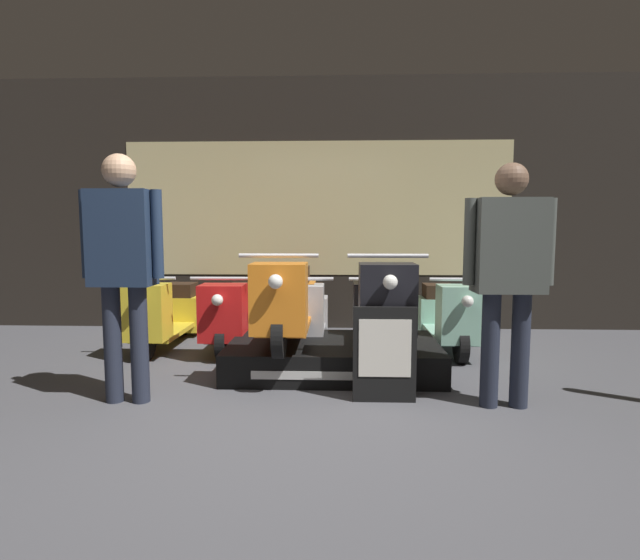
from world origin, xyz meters
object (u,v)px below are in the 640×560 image
object	(u,v)px
scooter_backrow_0	(166,314)
scooter_backrow_2	(305,315)
person_right_browsing	(508,262)
price_sign_board	(385,354)
scooter_backrow_4	(448,316)
scooter_display_left	(287,303)
scooter_backrow_1	(236,315)
person_left_browsing	(123,256)
scooter_display_right	(381,303)
scooter_backrow_3	(376,315)

from	to	relation	value
scooter_backrow_0	scooter_backrow_2	size ratio (longest dim) A/B	1.00
person_right_browsing	price_sign_board	world-z (taller)	person_right_browsing
scooter_backrow_2	scooter_backrow_4	size ratio (longest dim) A/B	1.00
scooter_display_left	scooter_backrow_4	bearing A→B (deg)	29.11
scooter_backrow_2	scooter_backrow_4	distance (m)	1.54
scooter_backrow_1	price_sign_board	world-z (taller)	scooter_backrow_1
scooter_backrow_1	person_left_browsing	bearing A→B (deg)	-103.91
scooter_backrow_1	scooter_backrow_2	xyz separation A→B (m)	(0.77, 0.00, 0.00)
price_sign_board	person_left_browsing	bearing A→B (deg)	-178.13
price_sign_board	scooter_display_right	bearing A→B (deg)	87.52
scooter_backrow_2	person_left_browsing	distance (m)	2.29
scooter_display_left	person_left_browsing	size ratio (longest dim) A/B	0.88
scooter_backrow_0	person_right_browsing	xyz separation A→B (m)	(3.11, -1.80, 0.70)
scooter_backrow_0	scooter_backrow_2	bearing A→B (deg)	0.00
scooter_display_right	person_right_browsing	size ratio (longest dim) A/B	0.92
scooter_backrow_2	price_sign_board	xyz separation A→B (m)	(0.70, -1.73, 0.01)
scooter_display_right	person_left_browsing	bearing A→B (deg)	-155.77
scooter_display_left	person_right_browsing	xyz separation A→B (m)	(1.67, -0.88, 0.43)
person_right_browsing	scooter_display_left	bearing A→B (deg)	152.23
scooter_backrow_1	scooter_backrow_0	bearing A→B (deg)	180.00
scooter_backrow_4	scooter_display_left	bearing A→B (deg)	-150.89
scooter_display_right	scooter_backrow_1	xyz separation A→B (m)	(-1.51, 0.92, -0.27)
price_sign_board	scooter_display_left	bearing A→B (deg)	134.76
scooter_backrow_1	scooter_backrow_2	distance (m)	0.77
person_right_browsing	price_sign_board	size ratio (longest dim) A/B	2.43
person_left_browsing	person_right_browsing	world-z (taller)	person_left_browsing
scooter_backrow_0	scooter_backrow_3	world-z (taller)	same
scooter_display_left	person_right_browsing	size ratio (longest dim) A/B	0.92
price_sign_board	scooter_backrow_0	bearing A→B (deg)	142.31
scooter_backrow_1	price_sign_board	size ratio (longest dim) A/B	2.24
scooter_backrow_0	person_left_browsing	xyz separation A→B (m)	(0.33, -1.80, 0.74)
person_right_browsing	person_left_browsing	bearing A→B (deg)	-180.00
scooter_backrow_3	scooter_backrow_2	bearing A→B (deg)	180.00
person_left_browsing	scooter_backrow_0	bearing A→B (deg)	100.27
scooter_display_right	person_right_browsing	distance (m)	1.28
scooter_backrow_2	scooter_backrow_3	xyz separation A→B (m)	(0.77, 0.00, 0.00)
scooter_display_left	scooter_backrow_0	xyz separation A→B (m)	(-1.44, 0.92, -0.27)
scooter_backrow_0	scooter_backrow_4	world-z (taller)	same
scooter_backrow_1	scooter_backrow_4	world-z (taller)	same
scooter_backrow_4	person_right_browsing	size ratio (longest dim) A/B	0.92
scooter_backrow_0	scooter_backrow_1	bearing A→B (deg)	0.00
scooter_backrow_3	scooter_display_left	bearing A→B (deg)	-133.70
scooter_backrow_0	scooter_display_right	bearing A→B (deg)	-21.91
scooter_backrow_2	scooter_backrow_3	distance (m)	0.77
scooter_display_right	scooter_backrow_4	size ratio (longest dim) A/B	1.00
scooter_display_right	price_sign_board	bearing A→B (deg)	-92.48
scooter_backrow_1	person_left_browsing	size ratio (longest dim) A/B	0.88
scooter_display_left	scooter_backrow_1	xyz separation A→B (m)	(-0.66, 0.92, -0.27)
scooter_backrow_0	person_left_browsing	bearing A→B (deg)	-79.73
scooter_backrow_1	price_sign_board	distance (m)	2.28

